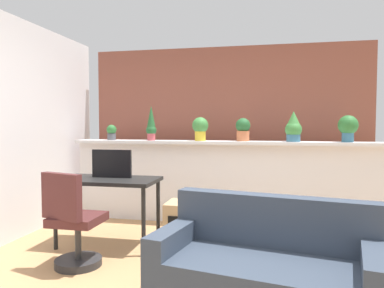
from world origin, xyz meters
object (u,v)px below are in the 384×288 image
at_px(potted_plant_0, 112,132).
at_px(office_chair, 73,227).
at_px(tv_monitor, 112,164).
at_px(potted_plant_5, 348,127).
at_px(couch, 266,273).
at_px(potted_plant_2, 200,128).
at_px(desk, 108,186).
at_px(potted_plant_3, 243,129).
at_px(potted_plant_4, 293,127).
at_px(side_cube_shelf, 185,225).
at_px(potted_plant_1, 151,124).

bearing_deg(potted_plant_0, office_chair, -76.82).
xyz_separation_m(potted_plant_0, tv_monitor, (0.47, -1.05, -0.33)).
height_order(potted_plant_5, couch, potted_plant_5).
relative_size(potted_plant_2, couch, 0.19).
xyz_separation_m(office_chair, couch, (1.77, -0.45, -0.11)).
relative_size(potted_plant_2, tv_monitor, 0.69).
distance_m(potted_plant_2, desk, 1.55).
relative_size(potted_plant_5, office_chair, 0.37).
xyz_separation_m(tv_monitor, office_chair, (-0.05, -0.76, -0.52)).
relative_size(potted_plant_3, potted_plant_4, 0.78).
height_order(potted_plant_0, potted_plant_5, potted_plant_5).
distance_m(desk, side_cube_shelf, 0.96).
distance_m(tv_monitor, side_cube_shelf, 1.07).
bearing_deg(desk, potted_plant_4, 28.92).
bearing_deg(couch, office_chair, 165.83).
xyz_separation_m(potted_plant_4, office_chair, (-2.08, -1.81, -0.92)).
bearing_deg(office_chair, side_cube_shelf, 41.09).
xyz_separation_m(potted_plant_2, office_chair, (-0.86, -1.83, -0.92)).
bearing_deg(potted_plant_3, potted_plant_1, -177.05).
height_order(potted_plant_4, side_cube_shelf, potted_plant_4).
distance_m(potted_plant_5, tv_monitor, 2.93).
xyz_separation_m(potted_plant_5, side_cube_shelf, (-1.85, -1.06, -1.07)).
bearing_deg(potted_plant_3, desk, -140.26).
xyz_separation_m(desk, tv_monitor, (0.01, 0.08, 0.24)).
bearing_deg(potted_plant_1, side_cube_shelf, -54.47).
distance_m(potted_plant_0, tv_monitor, 1.20).
xyz_separation_m(potted_plant_2, potted_plant_5, (1.88, 0.01, 0.01)).
distance_m(potted_plant_1, potted_plant_3, 1.26).
bearing_deg(potted_plant_4, potted_plant_2, 179.14).
distance_m(office_chair, couch, 1.83).
xyz_separation_m(potted_plant_0, potted_plant_3, (1.86, 0.03, 0.05)).
bearing_deg(couch, tv_monitor, 144.95).
xyz_separation_m(potted_plant_1, couch, (1.59, -2.23, -1.07)).
distance_m(potted_plant_0, potted_plant_2, 1.29).
relative_size(potted_plant_1, potted_plant_5, 1.44).
distance_m(potted_plant_1, potted_plant_4, 1.90).
bearing_deg(couch, side_cube_shelf, 125.58).
xyz_separation_m(potted_plant_3, tv_monitor, (-1.39, -1.08, -0.38)).
distance_m(potted_plant_1, desk, 1.30).
xyz_separation_m(potted_plant_2, potted_plant_4, (1.22, -0.02, 0.01)).
bearing_deg(side_cube_shelf, couch, -54.42).
relative_size(tv_monitor, office_chair, 0.51).
bearing_deg(desk, couch, -33.08).
distance_m(potted_plant_2, office_chair, 2.22).
distance_m(potted_plant_1, side_cube_shelf, 1.65).
bearing_deg(potted_plant_3, couch, -81.68).
distance_m(potted_plant_0, potted_plant_3, 1.86).
xyz_separation_m(side_cube_shelf, couch, (0.88, -1.23, 0.03)).
bearing_deg(potted_plant_2, tv_monitor, -127.26).
height_order(potted_plant_0, potted_plant_3, potted_plant_3).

